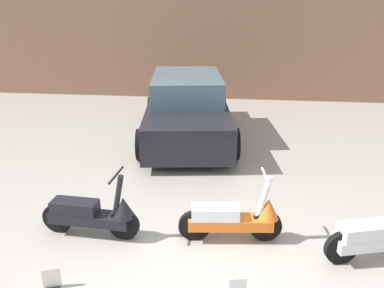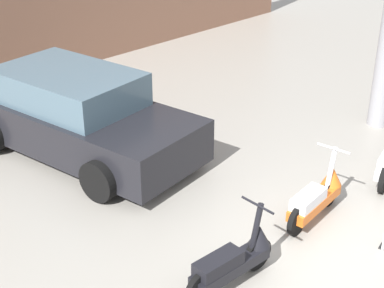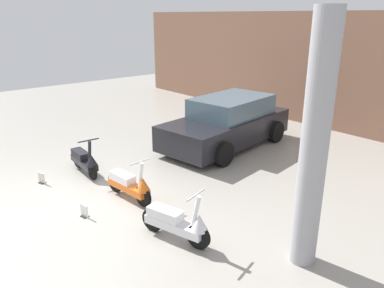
# 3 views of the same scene
# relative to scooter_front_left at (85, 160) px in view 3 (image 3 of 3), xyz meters

# --- Properties ---
(ground_plane) EXTENTS (28.00, 28.00, 0.00)m
(ground_plane) POSITION_rel_scooter_front_left_xyz_m (1.34, -0.87, -0.35)
(ground_plane) COLOR #9E998E
(wall_back) EXTENTS (19.60, 0.12, 3.89)m
(wall_back) POSITION_rel_scooter_front_left_xyz_m (1.34, 8.15, 1.60)
(wall_back) COLOR #845B47
(wall_back) RESTS_ON ground_plane
(scooter_front_left) EXTENTS (1.41, 0.51, 0.98)m
(scooter_front_left) POSITION_rel_scooter_front_left_xyz_m (0.00, 0.00, 0.00)
(scooter_front_left) COLOR black
(scooter_front_left) RESTS_ON ground_plane
(scooter_front_right) EXTENTS (1.41, 0.51, 0.98)m
(scooter_front_right) POSITION_rel_scooter_front_left_xyz_m (1.94, 0.12, 0.00)
(scooter_front_right) COLOR black
(scooter_front_right) RESTS_ON ground_plane
(scooter_front_center) EXTENTS (1.40, 0.66, 1.00)m
(scooter_front_center) POSITION_rel_scooter_front_left_xyz_m (3.80, -0.07, 0.01)
(scooter_front_center) COLOR black
(scooter_front_center) RESTS_ON ground_plane
(car_rear_left) EXTENTS (2.52, 4.52, 1.46)m
(car_rear_left) POSITION_rel_scooter_front_left_xyz_m (0.77, 4.23, 0.35)
(car_rear_left) COLOR black
(car_rear_left) RESTS_ON ground_plane
(placard_near_left_scooter) EXTENTS (0.20, 0.16, 0.26)m
(placard_near_left_scooter) POSITION_rel_scooter_front_left_xyz_m (-0.14, -1.05, -0.23)
(placard_near_left_scooter) COLOR black
(placard_near_left_scooter) RESTS_ON ground_plane
(placard_near_right_scooter) EXTENTS (0.20, 0.15, 0.26)m
(placard_near_right_scooter) POSITION_rel_scooter_front_left_xyz_m (1.98, -0.97, -0.23)
(placard_near_right_scooter) COLOR black
(placard_near_right_scooter) RESTS_ON ground_plane
(support_column_side) EXTENTS (0.41, 0.41, 3.89)m
(support_column_side) POSITION_rel_scooter_front_left_xyz_m (5.54, 1.11, 1.60)
(support_column_side) COLOR #99999E
(support_column_side) RESTS_ON ground_plane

